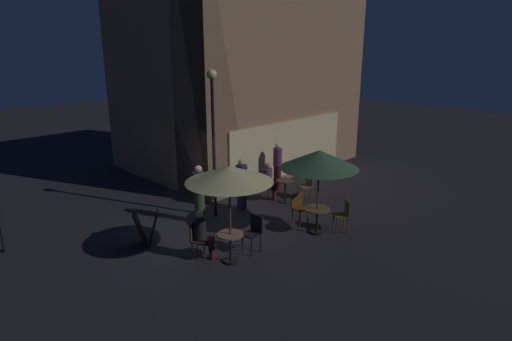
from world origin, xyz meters
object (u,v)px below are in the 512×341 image
object	(u,v)px
cafe_chair_1	(299,206)
cafe_chair_4	(307,184)
cafe_chair_2	(197,236)
cafe_chair_0	(344,213)
street_lamp_near_corner	(213,123)
cafe_table_2	(285,188)
patio_umbrella_0	(319,159)
cafe_table_0	(317,215)
patron_seated_0	(202,232)
cafe_chair_3	(254,230)
patio_umbrella_1	(229,175)
patron_standing_3	(277,167)
patron_seated_1	(268,178)
patron_standing_2	(242,184)
patron_standing_4	(199,194)
menu_sandwich_board	(147,227)
cafe_chair_5	(265,182)
cafe_table_1	(230,243)

from	to	relation	value
cafe_chair_1	cafe_chair_4	bearing A→B (deg)	133.97
cafe_chair_2	cafe_chair_0	bearing A→B (deg)	36.28
cafe_chair_1	cafe_chair_4	world-z (taller)	cafe_chair_1
street_lamp_near_corner	cafe_table_2	size ratio (longest dim) A/B	5.76
cafe_table_2	patio_umbrella_0	distance (m)	3.05
cafe_table_0	patron_seated_0	bearing A→B (deg)	161.59
cafe_chair_4	patron_seated_0	bearing A→B (deg)	28.72
cafe_chair_3	patio_umbrella_1	bearing A→B (deg)	0.00
cafe_chair_2	patron_standing_3	world-z (taller)	patron_standing_3
patio_umbrella_1	patron_seated_1	xyz separation A→B (m)	(3.93, 2.49, -1.52)
cafe_table_2	cafe_chair_2	xyz separation A→B (m)	(-4.50, -1.07, 0.08)
cafe_chair_2	patron_seated_1	size ratio (longest dim) A/B	0.78
patron_standing_2	patron_standing_4	distance (m)	1.62
cafe_chair_4	patron_standing_2	xyz separation A→B (m)	(-2.26, 0.86, 0.31)
cafe_chair_3	cafe_table_2	bearing A→B (deg)	-151.70
menu_sandwich_board	cafe_table_2	size ratio (longest dim) A/B	1.22
cafe_chair_5	patron_seated_0	distance (m)	4.72
cafe_chair_3	patron_seated_0	bearing A→B (deg)	-28.16
cafe_chair_1	cafe_chair_0	bearing A→B (deg)	31.10
cafe_table_1	patron_seated_1	bearing A→B (deg)	32.29
patron_standing_3	cafe_table_2	bearing A→B (deg)	-96.76
street_lamp_near_corner	patron_seated_0	bearing A→B (deg)	-136.16
cafe_chair_4	cafe_chair_0	bearing A→B (deg)	78.55
menu_sandwich_board	cafe_chair_4	distance (m)	5.84
menu_sandwich_board	cafe_chair_2	size ratio (longest dim) A/B	0.97
patron_seated_0	patron_standing_3	bearing A→B (deg)	82.98
patron_standing_3	menu_sandwich_board	bearing A→B (deg)	-145.40
cafe_chair_2	menu_sandwich_board	bearing A→B (deg)	167.30
patron_standing_4	street_lamp_near_corner	bearing A→B (deg)	45.41
street_lamp_near_corner	cafe_chair_2	distance (m)	3.57
cafe_table_0	cafe_chair_2	world-z (taller)	cafe_chair_2
cafe_table_1	cafe_chair_0	distance (m)	3.56
street_lamp_near_corner	cafe_chair_4	size ratio (longest dim) A/B	5.17
patio_umbrella_1	cafe_chair_1	size ratio (longest dim) A/B	2.70
cafe_chair_3	patron_seated_1	xyz separation A→B (m)	(3.12, 2.48, 0.12)
patio_umbrella_0	cafe_chair_3	world-z (taller)	patio_umbrella_0
cafe_chair_2	cafe_chair_3	size ratio (longest dim) A/B	1.00
cafe_table_2	cafe_chair_0	bearing A→B (deg)	-102.72
patio_umbrella_0	cafe_chair_3	distance (m)	2.58
cafe_table_2	patio_umbrella_0	world-z (taller)	patio_umbrella_0
cafe_table_1	patron_standing_2	distance (m)	3.56
cafe_chair_5	patron_standing_2	xyz separation A→B (m)	(-1.30, -0.23, 0.26)
patron_standing_2	cafe_chair_5	bearing A→B (deg)	-88.85
patio_umbrella_1	patron_standing_2	xyz separation A→B (m)	(2.61, 2.40, -1.40)
patio_umbrella_0	patron_standing_2	xyz separation A→B (m)	(-0.22, 2.84, -1.31)
menu_sandwich_board	cafe_chair_3	xyz separation A→B (m)	(1.74, -2.26, 0.10)
patron_seated_0	patron_standing_4	bearing A→B (deg)	113.56
cafe_chair_1	cafe_chair_2	size ratio (longest dim) A/B	0.93
cafe_chair_3	patron_seated_0	size ratio (longest dim) A/B	0.77
patron_seated_1	patio_umbrella_0	bearing A→B (deg)	-31.01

